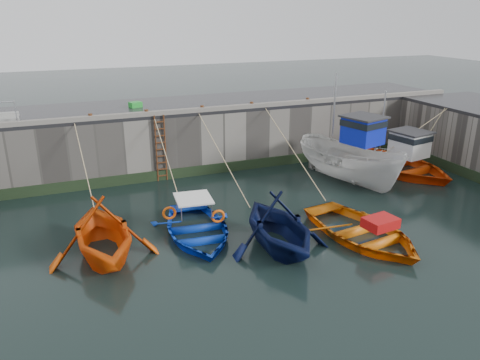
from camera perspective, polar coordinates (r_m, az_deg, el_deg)
name	(u,v)px	position (r m, az deg, el deg)	size (l,w,h in m)	color
ground	(296,272)	(15.09, 6.83, -11.06)	(120.00, 120.00, 0.00)	black
quay_back	(187,134)	(25.40, -6.47, 5.57)	(30.00, 5.00, 3.00)	slate
road_back	(186,105)	(25.06, -6.61, 9.07)	(30.00, 5.00, 0.16)	black
kerb_back	(199,110)	(22.81, -5.04, 8.52)	(30.00, 0.30, 0.20)	slate
algae_back	(202,170)	(23.41, -4.69, 1.19)	(30.00, 0.08, 0.50)	black
ladder	(161,149)	(22.50, -9.63, 3.78)	(0.51, 0.08, 3.20)	#3F1E0F
boat_near_white	(104,256)	(16.53, -16.21, -8.84)	(3.86, 4.47, 2.36)	#DE4E0B
boat_near_white_rope	(92,206)	(20.70, -17.61, -3.01)	(0.04, 4.94, 3.10)	tan
boat_near_blue	(197,235)	(17.33, -5.26, -6.67)	(3.35, 4.69, 0.97)	#0C37BA
boat_near_blue_rope	(169,194)	(21.27, -8.69, -1.66)	(0.04, 4.65, 3.10)	tan
boat_near_blacktrim	(278,247)	(16.45, 4.62, -8.18)	(3.76, 4.36, 2.30)	#091138
boat_near_blacktrim_rope	(225,194)	(20.98, -1.86, -1.73)	(0.04, 6.37, 3.10)	tan
boat_near_navy	(361,238)	(17.58, 14.59, -6.87)	(3.65, 5.11, 1.06)	orange
boat_near_navy_rope	(289,187)	(21.96, 6.05, -0.83)	(0.04, 6.82, 3.10)	tan
boat_far_white	(351,161)	(22.85, 13.35, 2.23)	(3.86, 6.50, 5.36)	silver
boat_far_orange	(398,163)	(25.20, 18.70, 1.94)	(5.59, 7.00, 4.30)	#F64A0C
fish_crate	(135,105)	(24.46, -12.63, 8.97)	(0.58, 0.45, 0.27)	green
bollard_a	(90,117)	(22.03, -17.77, 7.35)	(0.18, 0.18, 0.28)	#3F1E0F
bollard_b	(146,113)	(22.33, -11.33, 8.07)	(0.18, 0.18, 0.28)	#3F1E0F
bollard_c	(202,108)	(22.95, -4.64, 8.70)	(0.18, 0.18, 0.28)	#3F1E0F
bollard_d	(252,105)	(23.82, 1.42, 9.17)	(0.18, 0.18, 0.28)	#3F1E0F
bollard_e	(307,100)	(25.23, 8.22, 9.58)	(0.18, 0.18, 0.28)	#3F1E0F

